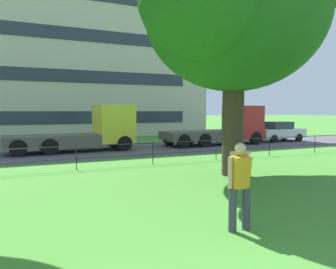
{
  "coord_description": "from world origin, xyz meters",
  "views": [
    {
      "loc": [
        -2.27,
        -1.35,
        2.38
      ],
      "look_at": [
        2.14,
        8.16,
        1.64
      ],
      "focal_mm": 35.73,
      "sensor_mm": 36.0,
      "label": 1
    }
  ],
  "objects_px": {
    "flatbed_truck_left": "(90,130)",
    "car_white_far_left": "(279,131)",
    "apartment_building_background": "(20,43)",
    "flatbed_truck_far_right": "(226,127)",
    "person_thrower": "(239,183)",
    "tree_small_lawn": "(240,11)"
  },
  "relations": [
    {
      "from": "tree_small_lawn",
      "to": "car_white_far_left",
      "type": "relative_size",
      "value": 2.19
    },
    {
      "from": "apartment_building_background",
      "to": "flatbed_truck_far_right",
      "type": "bearing_deg",
      "value": -53.36
    },
    {
      "from": "tree_small_lawn",
      "to": "apartment_building_background",
      "type": "height_order",
      "value": "apartment_building_background"
    },
    {
      "from": "apartment_building_background",
      "to": "tree_small_lawn",
      "type": "bearing_deg",
      "value": -76.13
    },
    {
      "from": "flatbed_truck_left",
      "to": "car_white_far_left",
      "type": "distance_m",
      "value": 14.74
    },
    {
      "from": "flatbed_truck_far_right",
      "to": "car_white_far_left",
      "type": "distance_m",
      "value": 5.09
    },
    {
      "from": "person_thrower",
      "to": "car_white_far_left",
      "type": "relative_size",
      "value": 0.44
    },
    {
      "from": "tree_small_lawn",
      "to": "flatbed_truck_far_right",
      "type": "xyz_separation_m",
      "value": [
        6.24,
        9.78,
        -4.76
      ]
    },
    {
      "from": "flatbed_truck_far_right",
      "to": "flatbed_truck_left",
      "type": "bearing_deg",
      "value": 179.17
    },
    {
      "from": "person_thrower",
      "to": "car_white_far_left",
      "type": "xyz_separation_m",
      "value": [
        14.86,
        14.71,
        -0.17
      ]
    },
    {
      "from": "tree_small_lawn",
      "to": "flatbed_truck_far_right",
      "type": "bearing_deg",
      "value": 57.49
    },
    {
      "from": "flatbed_truck_far_right",
      "to": "apartment_building_background",
      "type": "xyz_separation_m",
      "value": [
        -12.95,
        17.42,
        7.99
      ]
    },
    {
      "from": "person_thrower",
      "to": "apartment_building_background",
      "type": "height_order",
      "value": "apartment_building_background"
    },
    {
      "from": "flatbed_truck_left",
      "to": "apartment_building_background",
      "type": "relative_size",
      "value": 0.21
    },
    {
      "from": "flatbed_truck_left",
      "to": "flatbed_truck_far_right",
      "type": "bearing_deg",
      "value": -0.83
    },
    {
      "from": "person_thrower",
      "to": "flatbed_truck_far_right",
      "type": "height_order",
      "value": "flatbed_truck_far_right"
    },
    {
      "from": "flatbed_truck_left",
      "to": "car_white_far_left",
      "type": "xyz_separation_m",
      "value": [
        14.74,
        0.0,
        -0.44
      ]
    },
    {
      "from": "car_white_far_left",
      "to": "apartment_building_background",
      "type": "relative_size",
      "value": 0.11
    },
    {
      "from": "person_thrower",
      "to": "tree_small_lawn",
      "type": "bearing_deg",
      "value": 53.45
    },
    {
      "from": "flatbed_truck_far_right",
      "to": "car_white_far_left",
      "type": "bearing_deg",
      "value": 1.58
    },
    {
      "from": "car_white_far_left",
      "to": "flatbed_truck_far_right",
      "type": "bearing_deg",
      "value": -178.42
    },
    {
      "from": "tree_small_lawn",
      "to": "flatbed_truck_far_right",
      "type": "distance_m",
      "value": 12.54
    }
  ]
}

